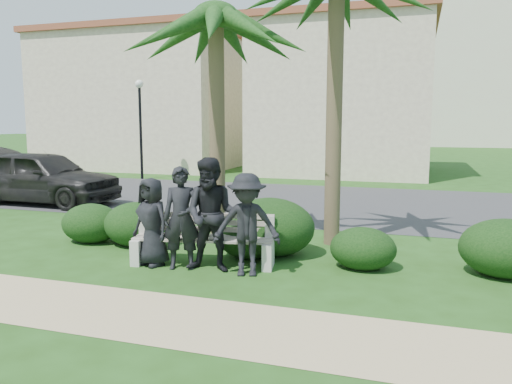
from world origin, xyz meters
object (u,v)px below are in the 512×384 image
(man_b, at_px, (182,218))
(palm_left, at_px, (216,19))
(street_lamp, at_px, (140,111))
(man_d, at_px, (247,225))
(park_bench, at_px, (204,243))
(man_c, at_px, (212,215))
(car_a, at_px, (43,177))
(man_a, at_px, (152,222))

(man_b, bearing_deg, palm_left, 75.35)
(street_lamp, distance_m, man_d, 14.94)
(park_bench, xyz_separation_m, man_c, (0.29, -0.31, 0.57))
(man_c, distance_m, car_a, 9.10)
(man_d, relative_size, palm_left, 0.31)
(man_d, height_order, car_a, man_d)
(man_d, bearing_deg, palm_left, 108.32)
(man_b, height_order, man_c, man_c)
(man_a, relative_size, car_a, 0.32)
(park_bench, distance_m, man_d, 1.08)
(man_c, relative_size, car_a, 0.40)
(car_a, bearing_deg, street_lamp, 6.40)
(park_bench, relative_size, palm_left, 0.47)
(man_a, height_order, man_b, man_b)
(man_c, xyz_separation_m, man_d, (0.63, -0.04, -0.12))
(man_d, bearing_deg, car_a, 134.09)
(park_bench, distance_m, man_c, 0.71)
(palm_left, relative_size, car_a, 1.13)
(park_bench, xyz_separation_m, car_a, (-7.38, 4.59, 0.43))
(park_bench, relative_size, man_c, 1.34)
(man_b, distance_m, car_a, 8.66)
(man_a, distance_m, man_b, 0.60)
(street_lamp, relative_size, man_d, 2.55)
(palm_left, bearing_deg, man_c, -70.33)
(park_bench, bearing_deg, man_c, -56.65)
(man_a, distance_m, palm_left, 4.24)
(man_a, bearing_deg, park_bench, 37.84)
(street_lamp, relative_size, palm_left, 0.78)
(man_c, xyz_separation_m, palm_left, (-0.70, 1.96, 3.55))
(street_lamp, relative_size, man_c, 2.24)
(park_bench, xyz_separation_m, man_a, (-0.85, -0.30, 0.38))
(man_c, distance_m, palm_left, 4.12)
(park_bench, height_order, car_a, car_a)
(man_c, distance_m, man_d, 0.64)
(street_lamp, height_order, man_d, street_lamp)
(park_bench, height_order, man_d, man_d)
(street_lamp, xyz_separation_m, man_b, (7.76, -11.76, -2.07))
(park_bench, distance_m, man_b, 0.64)
(man_a, height_order, man_d, man_d)
(man_b, xyz_separation_m, man_d, (1.17, -0.02, -0.04))
(man_b, height_order, palm_left, palm_left)
(car_a, bearing_deg, man_b, -123.55)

